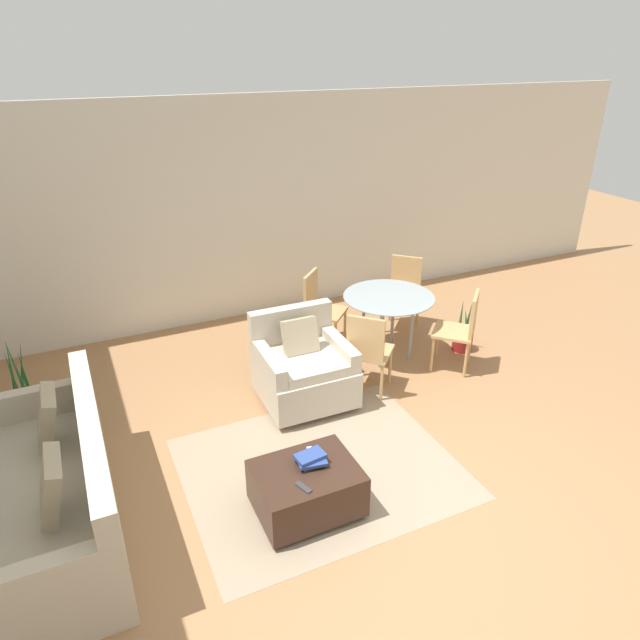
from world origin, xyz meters
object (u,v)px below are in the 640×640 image
Objects in this scene: couch at (55,498)px; dining_chair_far_right at (404,288)px; dining_chair_far_left at (319,304)px; dining_chair_near_left at (368,348)px; book_stack at (311,459)px; dining_table at (388,304)px; dining_chair_near_right at (462,326)px; potted_plant_small at (463,337)px; armchair at (303,368)px; tv_remote_secondary at (311,453)px; potted_plant at (28,411)px; ottoman at (307,488)px; tv_remote_primary at (303,487)px.

couch is 4.52m from dining_chair_far_right.
dining_chair_near_left is at bearing -90.00° from dining_chair_far_left.
dining_table reaches higher than book_stack.
potted_plant_small is (0.30, 0.32, -0.36)m from dining_chair_near_right.
couch is 2.46m from armchair.
potted_plant_small is (2.64, 1.53, -0.27)m from book_stack.
potted_plant_small is (2.59, 1.42, -0.23)m from tv_remote_secondary.
potted_plant_small reaches higher than book_stack.
potted_plant is at bearing -174.52° from dining_chair_far_right.
dining_chair_far_right reaches higher than potted_plant_small.
book_stack is 3.33m from dining_chair_far_right.
dining_chair_near_right is 0.57m from potted_plant_small.
couch is at bearing -170.63° from dining_chair_near_right.
dining_table is 1.12× the size of dining_chair_near_right.
dining_table is at bearing 45.47° from ottoman.
book_stack is 0.13m from tv_remote_secondary.
potted_plant is 0.98× the size of dining_table.
tv_remote_primary is 0.15× the size of dining_table.
potted_plant_small is (4.61, -0.43, -0.06)m from potted_plant.
couch reaches higher than dining_chair_near_left.
book_stack is at bearing -111.16° from armchair.
potted_plant is 3.76m from dining_table.
dining_table is 0.84m from dining_chair_near_left.
ottoman is at bearing 60.28° from tv_remote_primary.
armchair reaches higher than tv_remote_secondary.
dining_chair_near_right reaches higher than dining_table.
potted_plant_small reaches higher than tv_remote_primary.
book_stack is at bearing -44.71° from potted_plant.
dining_chair_near_left and dining_chair_far_left have the same top height.
armchair is 2.07m from dining_chair_far_right.
book_stack reaches higher than tv_remote_primary.
potted_plant_small is at bearing 12.76° from couch.
dining_chair_near_left and dining_chair_far_right have the same top height.
dining_table is at bearing 45.64° from book_stack.
dining_chair_near_left is (1.22, 1.25, 0.30)m from ottoman.
dining_table reaches higher than potted_plant_small.
tv_remote_primary is at bearing -132.88° from dining_chair_near_left.
potted_plant_small is (2.79, 1.74, -0.23)m from tv_remote_primary.
dining_chair_far_right is at bearing 45.48° from book_stack.
dining_chair_near_right reaches higher than tv_remote_primary.
book_stack is 0.39× the size of potted_plant_small.
dining_chair_near_right is at bearing 25.66° from tv_remote_secondary.
tv_remote_secondary is (-0.48, -1.26, 0.04)m from armchair.
dining_chair_far_left reaches higher than ottoman.
armchair is at bearing 165.66° from dining_chair_near_left.
couch is 1.82m from ottoman.
tv_remote_primary is (-0.10, -0.17, 0.18)m from ottoman.
couch reaches higher than dining_table.
tv_remote_primary is at bearing -113.32° from armchair.
dining_chair_near_left is (0.64, -0.16, 0.16)m from armchair.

